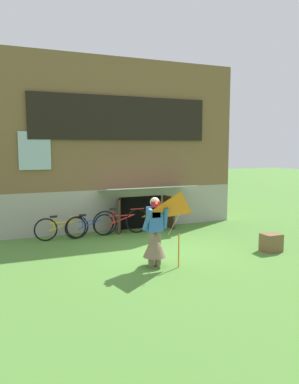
% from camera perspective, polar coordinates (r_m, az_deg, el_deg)
% --- Properties ---
extents(ground_plane, '(60.00, 60.00, 0.00)m').
position_cam_1_polar(ground_plane, '(9.68, 1.88, -9.18)').
color(ground_plane, '#4C7F33').
extents(log_house, '(8.05, 5.93, 5.42)m').
position_cam_1_polar(log_house, '(14.38, -7.28, 6.96)').
color(log_house, '#9E998E').
rests_on(log_house, ground_plane).
extents(person, '(0.61, 0.52, 1.56)m').
position_cam_1_polar(person, '(8.51, 0.79, -6.85)').
color(person, '#7F6B51').
rests_on(person, ground_plane).
extents(kite, '(0.95, 0.90, 1.64)m').
position_cam_1_polar(kite, '(8.07, 4.70, -2.91)').
color(kite, orange).
rests_on(kite, ground_plane).
extents(bicycle_red, '(1.80, 0.09, 0.82)m').
position_cam_1_polar(bicycle_red, '(11.65, -4.26, -4.44)').
color(bicycle_red, black).
rests_on(bicycle_red, ground_plane).
extents(bicycle_blue, '(1.53, 0.23, 0.70)m').
position_cam_1_polar(bicycle_blue, '(11.39, -8.95, -5.03)').
color(bicycle_blue, black).
rests_on(bicycle_blue, ground_plane).
extents(bicycle_yellow, '(1.57, 0.08, 0.71)m').
position_cam_1_polar(bicycle_yellow, '(11.24, -13.06, -5.25)').
color(bicycle_yellow, black).
rests_on(bicycle_yellow, ground_plane).
extents(wooden_crate, '(0.47, 0.40, 0.46)m').
position_cam_1_polar(wooden_crate, '(10.28, 17.81, -7.24)').
color(wooden_crate, brown).
rests_on(wooden_crate, ground_plane).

